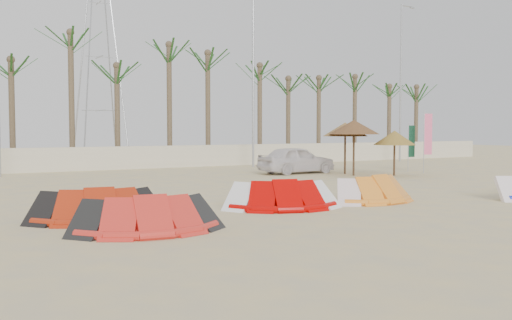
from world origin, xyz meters
TOP-DOWN VIEW (x-y plane):
  - ground at (0.00, 0.00)m, footprint 120.00×120.00m
  - boundary_wall at (0.00, 22.00)m, footprint 60.00×0.30m
  - palm_line at (0.67, 23.50)m, footprint 52.00×4.00m
  - lamp_c at (8.04, 20.00)m, footprint 1.25×0.14m
  - lamp_d at (20.04, 20.00)m, footprint 1.25×0.14m
  - pylon at (1.00, 28.00)m, footprint 3.00×3.00m
  - kite_red_left at (-4.91, 2.61)m, footprint 3.44×1.86m
  - kite_red_mid at (-5.44, 4.70)m, footprint 3.43×1.91m
  - kite_red_right at (-0.31, 4.25)m, footprint 3.59×2.35m
  - kite_orange at (3.08, 4.10)m, footprint 3.23×1.83m
  - parasol_left at (9.09, 12.03)m, footprint 2.49×2.49m
  - parasol_mid at (10.78, 11.00)m, footprint 2.04×2.04m
  - parasol_right at (9.36, 13.03)m, footprint 2.28×2.28m
  - flag_pink at (13.45, 11.44)m, footprint 0.44×0.19m
  - flag_green at (13.54, 12.64)m, footprint 0.45×0.07m
  - car at (7.40, 14.52)m, footprint 4.18×1.81m

SIDE VIEW (x-z plane):
  - ground at x=0.00m, z-range 0.00..0.00m
  - pylon at x=1.00m, z-range -7.00..7.00m
  - kite_orange at x=3.08m, z-range -0.03..0.87m
  - kite_red_right at x=-0.31m, z-range -0.03..0.87m
  - kite_red_mid at x=-5.44m, z-range -0.03..0.87m
  - kite_red_left at x=-4.91m, z-range -0.03..0.87m
  - boundary_wall at x=0.00m, z-range 0.00..1.30m
  - car at x=7.40m, z-range 0.00..1.40m
  - flag_green at x=13.54m, z-range 0.24..2.86m
  - parasol_mid at x=10.78m, z-range 0.75..2.95m
  - flag_pink at x=13.45m, z-range 0.30..3.56m
  - parasol_right at x=9.36m, z-range 0.95..3.57m
  - parasol_left at x=9.09m, z-range 1.01..3.74m
  - lamp_c at x=8.04m, z-range 0.27..11.27m
  - lamp_d at x=20.04m, z-range 0.27..11.27m
  - palm_line at x=0.67m, z-range 2.59..10.29m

